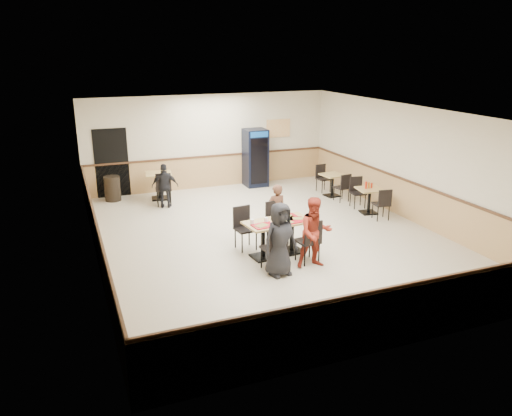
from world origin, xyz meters
name	(u,v)px	position (x,y,z in m)	size (l,w,h in m)	color
ground	(270,237)	(0.00, 0.00, 0.00)	(10.00, 10.00, 0.00)	beige
room_shell	(291,182)	(1.78, 2.55, 0.58)	(10.00, 10.00, 10.00)	silver
main_table	(278,232)	(-0.24, -1.03, 0.52)	(1.54, 0.89, 0.79)	black
main_chairs	(276,234)	(-0.30, -1.03, 0.50)	(1.48, 1.85, 1.00)	black
diner_woman_left	(280,239)	(-0.62, -1.97, 0.76)	(0.74, 0.48, 1.52)	black
diner_woman_right	(315,233)	(0.22, -1.87, 0.75)	(0.73, 0.57, 1.51)	maroon
diner_man_opposite	(276,212)	(0.13, -0.09, 0.67)	(0.49, 0.32, 1.34)	brown
lone_diner	(165,186)	(-1.84, 3.28, 0.64)	(0.75, 0.31, 1.28)	black
tabletop_clutter	(281,221)	(-0.20, -1.07, 0.81)	(1.30, 0.73, 0.12)	#A90B17
side_table_near	(369,197)	(3.29, 0.72, 0.47)	(0.75, 0.75, 0.70)	black
side_table_near_chair_south	(381,203)	(3.29, 0.16, 0.45)	(0.41, 0.41, 0.89)	black
side_table_near_chair_north	(358,192)	(3.29, 1.29, 0.45)	(0.41, 0.41, 0.89)	black
side_table_far	(332,182)	(3.18, 2.56, 0.46)	(0.72, 0.72, 0.69)	black
side_table_far_chair_south	(342,187)	(3.18, 2.01, 0.44)	(0.41, 0.41, 0.88)	black
side_table_far_chair_north	(324,178)	(3.18, 3.11, 0.44)	(0.41, 0.41, 0.88)	black
condiment_caddy	(368,185)	(3.26, 0.77, 0.79)	(0.23, 0.06, 0.20)	red
back_table	(159,182)	(-1.84, 4.20, 0.54)	(0.85, 0.85, 0.81)	black
back_table_chair_lone	(163,188)	(-1.84, 3.55, 0.51)	(0.47, 0.47, 1.02)	black
pepsi_cooler	(255,158)	(1.43, 4.59, 0.94)	(0.72, 0.73, 1.88)	black
trash_bin	(112,189)	(-3.18, 4.55, 0.37)	(0.47, 0.47, 0.74)	black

